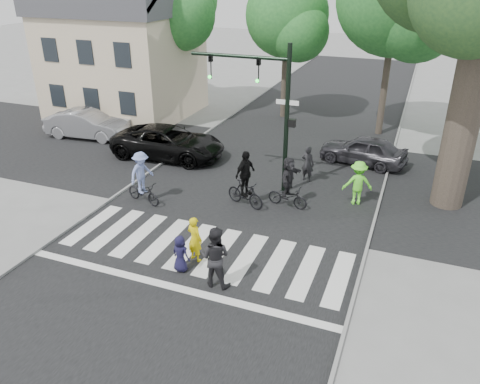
# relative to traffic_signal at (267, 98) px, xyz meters

# --- Properties ---
(ground) EXTENTS (120.00, 120.00, 0.00)m
(ground) POSITION_rel_traffic_signal_xyz_m (-0.35, -6.20, -3.90)
(ground) COLOR gray
(ground) RESTS_ON ground
(road_stem) EXTENTS (10.00, 70.00, 0.01)m
(road_stem) POSITION_rel_traffic_signal_xyz_m (-0.35, -1.20, -3.90)
(road_stem) COLOR black
(road_stem) RESTS_ON ground
(road_cross) EXTENTS (70.00, 10.00, 0.01)m
(road_cross) POSITION_rel_traffic_signal_xyz_m (-0.35, 1.80, -3.89)
(road_cross) COLOR black
(road_cross) RESTS_ON ground
(curb_left) EXTENTS (0.10, 70.00, 0.10)m
(curb_left) POSITION_rel_traffic_signal_xyz_m (-5.40, -1.20, -3.85)
(curb_left) COLOR gray
(curb_left) RESTS_ON ground
(curb_right) EXTENTS (0.10, 70.00, 0.10)m
(curb_right) POSITION_rel_traffic_signal_xyz_m (4.70, -1.20, -3.85)
(curb_right) COLOR gray
(curb_right) RESTS_ON ground
(crosswalk) EXTENTS (10.00, 3.85, 0.01)m
(crosswalk) POSITION_rel_traffic_signal_xyz_m (-0.35, -5.54, -3.89)
(crosswalk) COLOR silver
(crosswalk) RESTS_ON ground
(traffic_signal) EXTENTS (4.45, 0.29, 6.00)m
(traffic_signal) POSITION_rel_traffic_signal_xyz_m (0.00, 0.00, 0.00)
(traffic_signal) COLOR black
(traffic_signal) RESTS_ON ground
(bg_tree_0) EXTENTS (5.46, 5.20, 8.97)m
(bg_tree_0) POSITION_rel_traffic_signal_xyz_m (-14.09, 9.80, 2.24)
(bg_tree_0) COLOR brown
(bg_tree_0) RESTS_ON ground
(bg_tree_1) EXTENTS (6.09, 5.80, 9.80)m
(bg_tree_1) POSITION_rel_traffic_signal_xyz_m (-9.06, 9.28, 2.75)
(bg_tree_1) COLOR brown
(bg_tree_1) RESTS_ON ground
(bg_tree_2) EXTENTS (5.04, 4.80, 8.40)m
(bg_tree_2) POSITION_rel_traffic_signal_xyz_m (-2.11, 10.42, 1.88)
(bg_tree_2) COLOR brown
(bg_tree_2) RESTS_ON ground
(bg_tree_3) EXTENTS (6.30, 6.00, 10.20)m
(bg_tree_3) POSITION_rel_traffic_signal_xyz_m (3.95, 9.07, 3.04)
(bg_tree_3) COLOR brown
(bg_tree_3) RESTS_ON ground
(house) EXTENTS (8.40, 8.10, 8.82)m
(house) POSITION_rel_traffic_signal_xyz_m (-11.85, 7.78, -0.10)
(house) COLOR beige
(house) RESTS_ON ground
(pedestrian_woman) EXTENTS (0.64, 0.52, 1.54)m
(pedestrian_woman) POSITION_rel_traffic_signal_xyz_m (-0.34, -5.86, -3.13)
(pedestrian_woman) COLOR yellow
(pedestrian_woman) RESTS_ON ground
(pedestrian_child) EXTENTS (0.65, 0.49, 1.21)m
(pedestrian_child) POSITION_rel_traffic_signal_xyz_m (-0.49, -6.55, -3.30)
(pedestrian_child) COLOR #181536
(pedestrian_child) RESTS_ON ground
(pedestrian_adult) EXTENTS (0.95, 0.76, 1.91)m
(pedestrian_adult) POSITION_rel_traffic_signal_xyz_m (0.79, -6.80, -2.95)
(pedestrian_adult) COLOR black
(pedestrian_adult) RESTS_ON ground
(cyclist_left) EXTENTS (1.78, 1.22, 2.13)m
(cyclist_left) POSITION_rel_traffic_signal_xyz_m (-4.05, -2.95, -2.98)
(cyclist_left) COLOR black
(cyclist_left) RESTS_ON ground
(cyclist_mid) EXTENTS (1.80, 1.14, 2.27)m
(cyclist_mid) POSITION_rel_traffic_signal_xyz_m (-0.20, -1.75, -2.97)
(cyclist_mid) COLOR black
(cyclist_mid) RESTS_ON ground
(cyclist_right) EXTENTS (1.67, 1.55, 2.05)m
(cyclist_right) POSITION_rel_traffic_signal_xyz_m (1.35, -1.19, -2.99)
(cyclist_right) COLOR black
(cyclist_right) RESTS_ON ground
(car_suv) EXTENTS (5.62, 2.79, 1.53)m
(car_suv) POSITION_rel_traffic_signal_xyz_m (-5.57, 1.79, -3.14)
(car_suv) COLOR black
(car_suv) RESTS_ON ground
(car_silver) EXTENTS (4.72, 2.02, 1.51)m
(car_silver) POSITION_rel_traffic_signal_xyz_m (-11.17, 2.77, -3.14)
(car_silver) COLOR #9D9DA1
(car_silver) RESTS_ON ground
(car_grey) EXTENTS (4.25, 2.30, 1.37)m
(car_grey) POSITION_rel_traffic_signal_xyz_m (3.42, 4.39, -3.22)
(car_grey) COLOR #302E33
(car_grey) RESTS_ON ground
(bystander_hivis) EXTENTS (1.31, 1.00, 1.79)m
(bystander_hivis) POSITION_rel_traffic_signal_xyz_m (3.81, 0.02, -3.01)
(bystander_hivis) COLOR #69FF33
(bystander_hivis) RESTS_ON ground
(bystander_dark) EXTENTS (0.65, 0.50, 1.60)m
(bystander_dark) POSITION_rel_traffic_signal_xyz_m (1.46, 1.48, -3.10)
(bystander_dark) COLOR black
(bystander_dark) RESTS_ON ground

